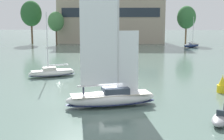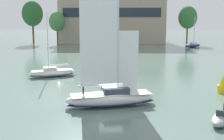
{
  "view_description": "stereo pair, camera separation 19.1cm",
  "coord_description": "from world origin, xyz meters",
  "px_view_note": "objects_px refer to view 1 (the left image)",
  "views": [
    {
      "loc": [
        1.22,
        -32.74,
        9.56
      ],
      "look_at": [
        0.0,
        3.0,
        3.44
      ],
      "focal_mm": 50.0,
      "sensor_mm": 36.0,
      "label": 1
    },
    {
      "loc": [
        1.41,
        -32.73,
        9.56
      ],
      "look_at": [
        0.0,
        3.0,
        3.44
      ],
      "focal_mm": 50.0,
      "sensor_mm": 36.0,
      "label": 2
    }
  ],
  "objects_px": {
    "sailboat_moored_mid_channel": "(52,72)",
    "tree_shore_right": "(56,22)",
    "motor_tender": "(221,119)",
    "channel_buoy": "(222,85)",
    "sailboat_moored_near_marina": "(191,45)",
    "tree_shore_left": "(186,17)",
    "sailboat_main": "(111,96)",
    "tree_shore_center": "(31,14)"
  },
  "relations": [
    {
      "from": "sailboat_main",
      "to": "sailboat_moored_near_marina",
      "type": "height_order",
      "value": "sailboat_main"
    },
    {
      "from": "sailboat_moored_mid_channel",
      "to": "tree_shore_right",
      "type": "bearing_deg",
      "value": 101.19
    },
    {
      "from": "tree_shore_left",
      "to": "channel_buoy",
      "type": "xyz_separation_m",
      "value": [
        -9.42,
        -71.36,
        -8.4
      ]
    },
    {
      "from": "sailboat_moored_near_marina",
      "to": "tree_shore_right",
      "type": "bearing_deg",
      "value": 169.86
    },
    {
      "from": "tree_shore_left",
      "to": "tree_shore_right",
      "type": "bearing_deg",
      "value": -175.75
    },
    {
      "from": "tree_shore_left",
      "to": "motor_tender",
      "type": "distance_m",
      "value": 84.91
    },
    {
      "from": "sailboat_main",
      "to": "sailboat_moored_near_marina",
      "type": "xyz_separation_m",
      "value": [
        23.02,
        66.55,
        -0.42
      ]
    },
    {
      "from": "sailboat_main",
      "to": "channel_buoy",
      "type": "xyz_separation_m",
      "value": [
        13.94,
        6.53,
        -0.15
      ]
    },
    {
      "from": "motor_tender",
      "to": "sailboat_main",
      "type": "bearing_deg",
      "value": 151.47
    },
    {
      "from": "tree_shore_right",
      "to": "sailboat_moored_mid_channel",
      "type": "bearing_deg",
      "value": -78.81
    },
    {
      "from": "tree_shore_right",
      "to": "motor_tender",
      "type": "distance_m",
      "value": 86.49
    },
    {
      "from": "sailboat_main",
      "to": "channel_buoy",
      "type": "relative_size",
      "value": 5.88
    },
    {
      "from": "sailboat_moored_mid_channel",
      "to": "tree_shore_left",
      "type": "bearing_deg",
      "value": 61.35
    },
    {
      "from": "channel_buoy",
      "to": "motor_tender",
      "type": "bearing_deg",
      "value": -107.5
    },
    {
      "from": "motor_tender",
      "to": "channel_buoy",
      "type": "distance_m",
      "value": 12.64
    },
    {
      "from": "tree_shore_right",
      "to": "sailboat_moored_mid_channel",
      "type": "relative_size",
      "value": 1.1
    },
    {
      "from": "tree_shore_left",
      "to": "motor_tender",
      "type": "xyz_separation_m",
      "value": [
        -13.21,
        -83.41,
        -8.85
      ]
    },
    {
      "from": "sailboat_moored_near_marina",
      "to": "sailboat_moored_mid_channel",
      "type": "distance_m",
      "value": 60.12
    },
    {
      "from": "tree_shore_center",
      "to": "motor_tender",
      "type": "relative_size",
      "value": 3.65
    },
    {
      "from": "sailboat_main",
      "to": "sailboat_moored_mid_channel",
      "type": "xyz_separation_m",
      "value": [
        -10.22,
        16.45,
        -0.38
      ]
    },
    {
      "from": "sailboat_moored_mid_channel",
      "to": "motor_tender",
      "type": "bearing_deg",
      "value": -47.17
    },
    {
      "from": "sailboat_moored_near_marina",
      "to": "channel_buoy",
      "type": "xyz_separation_m",
      "value": [
        -9.08,
        -60.01,
        0.27
      ]
    },
    {
      "from": "tree_shore_center",
      "to": "tree_shore_right",
      "type": "bearing_deg",
      "value": -24.16
    },
    {
      "from": "tree_shore_center",
      "to": "channel_buoy",
      "type": "xyz_separation_m",
      "value": [
        45.38,
        -72.38,
        -9.73
      ]
    },
    {
      "from": "tree_shore_left",
      "to": "motor_tender",
      "type": "height_order",
      "value": "tree_shore_left"
    },
    {
      "from": "sailboat_moored_near_marina",
      "to": "tree_shore_center",
      "type": "bearing_deg",
      "value": 167.2
    },
    {
      "from": "sailboat_moored_near_marina",
      "to": "motor_tender",
      "type": "height_order",
      "value": "sailboat_moored_near_marina"
    },
    {
      "from": "sailboat_main",
      "to": "sailboat_moored_near_marina",
      "type": "bearing_deg",
      "value": 70.92
    },
    {
      "from": "tree_shore_left",
      "to": "sailboat_moored_near_marina",
      "type": "distance_m",
      "value": 14.29
    },
    {
      "from": "tree_shore_left",
      "to": "channel_buoy",
      "type": "height_order",
      "value": "tree_shore_left"
    },
    {
      "from": "sailboat_main",
      "to": "sailboat_moored_mid_channel",
      "type": "relative_size",
      "value": 1.32
    },
    {
      "from": "tree_shore_center",
      "to": "sailboat_moored_mid_channel",
      "type": "relative_size",
      "value": 1.48
    },
    {
      "from": "sailboat_main",
      "to": "tree_shore_center",
      "type": "bearing_deg",
      "value": 111.72
    },
    {
      "from": "tree_shore_right",
      "to": "sailboat_moored_near_marina",
      "type": "bearing_deg",
      "value": -10.14
    },
    {
      "from": "tree_shore_left",
      "to": "channel_buoy",
      "type": "relative_size",
      "value": 5.74
    },
    {
      "from": "motor_tender",
      "to": "channel_buoy",
      "type": "bearing_deg",
      "value": 72.5
    },
    {
      "from": "tree_shore_right",
      "to": "sailboat_main",
      "type": "relative_size",
      "value": 0.83
    },
    {
      "from": "tree_shore_left",
      "to": "tree_shore_center",
      "type": "bearing_deg",
      "value": 178.93
    },
    {
      "from": "sailboat_moored_near_marina",
      "to": "tree_shore_left",
      "type": "bearing_deg",
      "value": 88.31
    },
    {
      "from": "sailboat_main",
      "to": "motor_tender",
      "type": "relative_size",
      "value": 3.28
    },
    {
      "from": "tree_shore_right",
      "to": "channel_buoy",
      "type": "relative_size",
      "value": 4.89
    },
    {
      "from": "tree_shore_center",
      "to": "sailboat_moored_mid_channel",
      "type": "distance_m",
      "value": 66.72
    }
  ]
}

